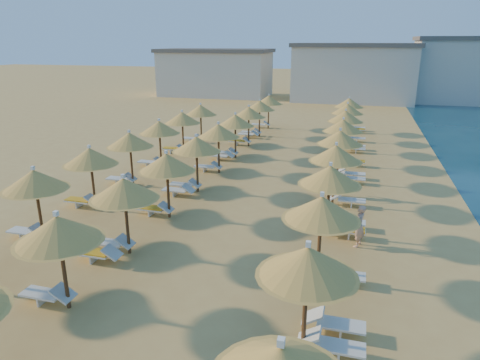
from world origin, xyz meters
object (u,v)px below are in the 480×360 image
(parasol_row_east, at_px, (336,154))
(parasol_row_west, at_px, (196,145))
(beachgoer_a, at_px, (359,226))
(beachgoer_c, at_px, (333,179))

(parasol_row_east, height_order, parasol_row_west, same)
(parasol_row_east, distance_m, beachgoer_a, 4.71)
(parasol_row_east, relative_size, beachgoer_a, 22.66)
(parasol_row_east, bearing_deg, parasol_row_west, 180.00)
(parasol_row_east, distance_m, parasol_row_west, 6.95)
(parasol_row_east, relative_size, beachgoer_c, 20.57)
(parasol_row_east, bearing_deg, beachgoer_a, -73.52)
(parasol_row_west, bearing_deg, parasol_row_east, 0.00)
(parasol_row_west, distance_m, beachgoer_c, 7.12)
(parasol_row_east, xyz_separation_m, beachgoer_a, (1.25, -4.22, -1.67))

